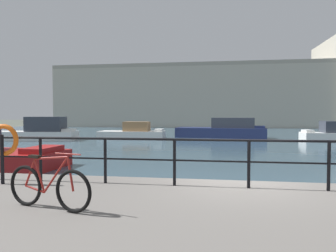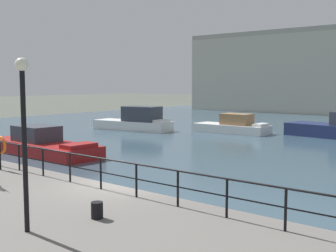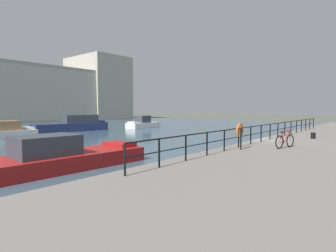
% 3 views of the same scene
% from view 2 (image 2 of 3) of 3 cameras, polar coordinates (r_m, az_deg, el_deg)
% --- Properties ---
extents(ground_plane, '(240.00, 240.00, 0.00)m').
position_cam_2_polar(ground_plane, '(15.75, -6.91, -10.69)').
color(ground_plane, '#4C5147').
extents(moored_green_narrowboat, '(9.03, 3.09, 1.73)m').
position_cam_2_polar(moored_green_narrowboat, '(28.23, -16.27, -2.35)').
color(moored_green_narrowboat, maroon).
rests_on(moored_green_narrowboat, water_basin).
extents(moored_harbor_tender, '(6.81, 2.51, 1.71)m').
position_cam_2_polar(moored_harbor_tender, '(38.93, 8.58, 0.00)').
color(moored_harbor_tender, white).
rests_on(moored_harbor_tender, water_basin).
extents(moored_cabin_cruiser, '(7.97, 3.41, 2.25)m').
position_cam_2_polar(moored_cabin_cruiser, '(40.68, -4.19, 0.66)').
color(moored_cabin_cruiser, white).
rests_on(moored_cabin_cruiser, water_basin).
extents(quay_railing, '(26.43, 0.07, 1.08)m').
position_cam_2_polar(quay_railing, '(14.81, -8.83, -5.39)').
color(quay_railing, black).
rests_on(quay_railing, quay_promenade).
extents(mooring_bollard, '(0.32, 0.32, 0.44)m').
position_cam_2_polar(mooring_bollard, '(11.81, -9.31, -10.86)').
color(mooring_bollard, black).
rests_on(mooring_bollard, quay_promenade).
extents(life_ring_stand, '(0.75, 0.16, 1.40)m').
position_cam_2_polar(life_ring_stand, '(19.09, -21.11, -2.50)').
color(life_ring_stand, black).
rests_on(life_ring_stand, quay_promenade).
extents(quay_lamp_post, '(0.32, 0.32, 4.16)m').
position_cam_2_polar(quay_lamp_post, '(10.73, -18.44, 0.72)').
color(quay_lamp_post, black).
rests_on(quay_lamp_post, quay_promenade).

